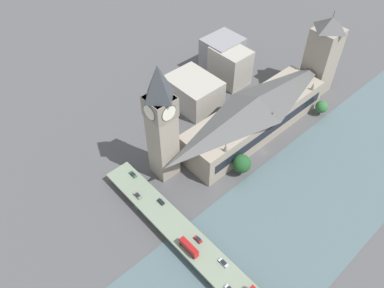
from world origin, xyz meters
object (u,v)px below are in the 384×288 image
at_px(victoria_tower, 322,56).
at_px(car_southbound_tail, 137,195).
at_px(double_decker_bus_rear, 189,247).
at_px(car_southbound_mid, 223,263).
at_px(road_bridge, 225,277).
at_px(clock_tower, 161,122).
at_px(car_northbound_lead, 161,202).
at_px(parliament_hall, 255,115).
at_px(car_southbound_lead, 198,239).
at_px(car_northbound_tail, 133,174).

distance_m(victoria_tower, car_southbound_tail, 143.20).
xyz_separation_m(double_decker_bus_rear, car_southbound_mid, (-14.48, -6.69, -1.87)).
xyz_separation_m(road_bridge, car_southbound_tail, (57.07, 2.70, 1.70)).
bearing_deg(double_decker_bus_rear, road_bridge, -169.64).
xyz_separation_m(clock_tower, car_northbound_lead, (-17.92, 17.00, -29.61)).
xyz_separation_m(parliament_hall, clock_tower, (11.37, 58.20, 23.02)).
relative_size(victoria_tower, double_decker_bus_rear, 5.40).
bearing_deg(car_southbound_mid, car_southbound_lead, 1.58).
relative_size(parliament_hall, victoria_tower, 1.75).
bearing_deg(double_decker_bus_rear, clock_tower, -27.57).
height_order(car_northbound_tail, car_southbound_tail, car_northbound_tail).
xyz_separation_m(car_northbound_lead, car_northbound_tail, (22.93, -0.05, 0.06)).
xyz_separation_m(road_bridge, car_northbound_tail, (69.36, -3.51, 1.74)).
distance_m(clock_tower, double_decker_bus_rear, 58.53).
xyz_separation_m(parliament_hall, road_bridge, (-52.98, 78.65, -8.27)).
xyz_separation_m(car_northbound_tail, car_southbound_tail, (-12.29, 6.21, -0.04)).
relative_size(car_southbound_lead, car_southbound_mid, 0.86).
bearing_deg(car_southbound_mid, car_southbound_tail, 6.44).
bearing_deg(parliament_hall, road_bridge, 123.96).
height_order(clock_tower, car_northbound_lead, clock_tower).
relative_size(parliament_hall, car_southbound_tail, 20.31).
height_order(clock_tower, car_southbound_tail, clock_tower).
height_order(parliament_hall, double_decker_bus_rear, parliament_hall).
xyz_separation_m(car_northbound_tail, car_southbound_mid, (-65.20, 0.23, -0.02)).
height_order(road_bridge, double_decker_bus_rear, double_decker_bus_rear).
bearing_deg(car_southbound_lead, double_decker_bus_rear, 97.60).
relative_size(double_decker_bus_rear, car_northbound_tail, 2.16).
bearing_deg(car_northbound_tail, parliament_hall, -102.30).
relative_size(car_southbound_mid, car_southbound_tail, 0.98).
xyz_separation_m(victoria_tower, car_southbound_tail, (4.04, 141.82, -19.41)).
bearing_deg(car_southbound_mid, car_northbound_tail, -0.20).
bearing_deg(car_northbound_lead, parliament_hall, -85.02).
bearing_deg(road_bridge, car_northbound_lead, -4.26).
bearing_deg(car_northbound_lead, car_southbound_mid, 179.76).
xyz_separation_m(car_northbound_tail, car_southbound_lead, (-49.88, 0.65, -0.01)).
height_order(victoria_tower, car_southbound_lead, victoria_tower).
distance_m(double_decker_bus_rear, car_southbound_mid, 16.06).
bearing_deg(clock_tower, double_decker_bus_rear, 152.43).
height_order(clock_tower, victoria_tower, clock_tower).
distance_m(victoria_tower, car_northbound_lead, 137.21).
relative_size(car_northbound_lead, car_southbound_mid, 0.86).
bearing_deg(car_northbound_lead, double_decker_bus_rear, 166.12).
bearing_deg(victoria_tower, car_southbound_tail, 88.37).
xyz_separation_m(clock_tower, road_bridge, (-64.35, 20.46, -31.29)).
relative_size(clock_tower, car_southbound_mid, 14.44).
height_order(road_bridge, car_southbound_lead, car_southbound_lead).
distance_m(road_bridge, car_northbound_tail, 69.47).
bearing_deg(car_southbound_tail, car_southbound_mid, -173.56).
distance_m(double_decker_bus_rear, car_northbound_tail, 51.22).
height_order(double_decker_bus_rear, car_southbound_lead, double_decker_bus_rear).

